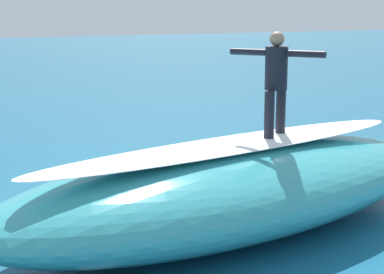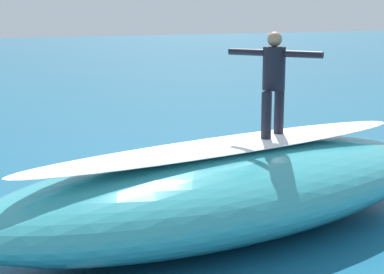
# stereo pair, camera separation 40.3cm
# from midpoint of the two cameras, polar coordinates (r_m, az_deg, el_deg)

# --- Properties ---
(ground_plane) EXTENTS (120.00, 120.00, 0.00)m
(ground_plane) POSITION_cam_midpoint_polar(r_m,az_deg,el_deg) (11.99, 0.59, -4.53)
(ground_plane) COLOR #196084
(wave_crest) EXTENTS (8.44, 4.46, 1.26)m
(wave_crest) POSITION_cam_midpoint_polar(r_m,az_deg,el_deg) (9.70, 2.48, -4.55)
(wave_crest) COLOR teal
(wave_crest) RESTS_ON ground_plane
(wave_foam_lip) EXTENTS (6.90, 2.28, 0.08)m
(wave_foam_lip) POSITION_cam_midpoint_polar(r_m,az_deg,el_deg) (9.53, 2.51, -0.66)
(wave_foam_lip) COLOR white
(wave_foam_lip) RESTS_ON wave_crest
(surfboard_riding) EXTENTS (1.85, 1.52, 0.07)m
(surfboard_riding) POSITION_cam_midpoint_polar(r_m,az_deg,el_deg) (10.07, 6.15, -0.10)
(surfboard_riding) COLOR #E0563D
(surfboard_riding) RESTS_ON wave_crest
(surfer_riding) EXTENTS (0.95, 1.30, 1.60)m
(surfer_riding) POSITION_cam_midpoint_polar(r_m,az_deg,el_deg) (9.92, 6.27, 5.37)
(surfer_riding) COLOR black
(surfer_riding) RESTS_ON surfboard_riding
(surfboard_paddling) EXTENTS (1.98, 1.60, 0.06)m
(surfboard_paddling) POSITION_cam_midpoint_polar(r_m,az_deg,el_deg) (12.52, -6.81, -3.77)
(surfboard_paddling) COLOR #E0563D
(surfboard_paddling) RESTS_ON ground_plane
(surfer_paddling) EXTENTS (1.43, 1.09, 0.29)m
(surfer_paddling) POSITION_cam_midpoint_polar(r_m,az_deg,el_deg) (12.58, -6.50, -2.95)
(surfer_paddling) COLOR black
(surfer_paddling) RESTS_ON surfboard_paddling
(foam_patch_far) EXTENTS (0.74, 0.72, 0.12)m
(foam_patch_far) POSITION_cam_midpoint_polar(r_m,az_deg,el_deg) (13.62, 1.33, -2.31)
(foam_patch_far) COLOR white
(foam_patch_far) RESTS_ON ground_plane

